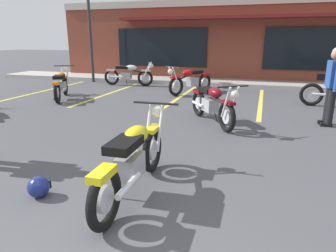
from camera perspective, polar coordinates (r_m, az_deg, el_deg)
The scene contains 12 objects.
ground_plane at distance 5.42m, azimuth 2.42°, elevation -3.92°, with size 80.00×80.00×0.00m, color #47474C.
sidewalk_kerb at distance 13.26m, azimuth 11.67°, elevation 7.95°, with size 22.00×1.80×0.14m, color #A8A59E.
brick_storefront_building at distance 16.76m, azimuth 13.37°, elevation 15.21°, with size 16.59×6.78×3.48m.
painted_stall_lines at distance 9.74m, azimuth 9.39°, elevation 4.86°, with size 12.80×4.80×0.01m.
motorcycle_foreground_classic at distance 3.70m, azimuth -6.48°, elevation -6.01°, with size 0.66×2.11×0.98m.
motorcycle_black_cruiser at distance 6.87m, azimuth 8.18°, elevation 4.22°, with size 1.43×1.82×0.98m.
motorcycle_silver_naked at distance 10.70m, azimuth 4.20°, elevation 8.51°, with size 1.30×1.89×0.98m.
motorcycle_blue_standard at distance 12.63m, azimuth -7.34°, elevation 9.56°, with size 2.11×0.66×0.98m.
motorcycle_green_cafe_racer at distance 10.26m, azimuth -19.28°, elevation 7.35°, with size 1.21×1.94×0.98m.
person_in_black_shirt at distance 7.43m, azimuth 28.33°, elevation 7.19°, with size 0.30×0.61×1.68m.
helmet_on_pavement at distance 4.05m, azimuth -22.94°, elevation -10.39°, with size 0.26×0.26×0.26m.
parking_lot_lamp_post at distance 13.94m, azimuth -14.85°, elevation 20.86°, with size 0.24×0.76×4.85m.
Camera 1 is at (1.30, -1.05, 1.84)m, focal length 32.74 mm.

